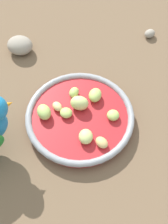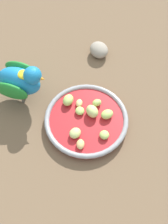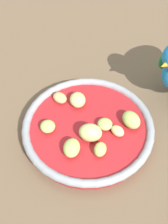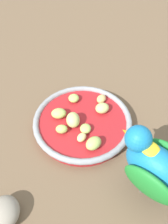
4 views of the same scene
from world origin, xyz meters
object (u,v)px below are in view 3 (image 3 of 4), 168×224
at_px(apple_piece_4, 69,148).
at_px(apple_piece_7, 131,120).
at_px(apple_piece_0, 90,133).
at_px(apple_piece_2, 118,131).
at_px(apple_piece_3, 60,98).
at_px(feeding_bowl, 88,129).
at_px(apple_piece_5, 100,149).
at_px(apple_piece_6, 78,100).
at_px(apple_piece_8, 48,126).
at_px(apple_piece_1, 105,124).

height_order(apple_piece_4, apple_piece_7, apple_piece_7).
relative_size(apple_piece_0, apple_piece_7, 1.05).
height_order(apple_piece_2, apple_piece_3, same).
bearing_deg(feeding_bowl, apple_piece_5, 114.75).
relative_size(feeding_bowl, apple_piece_0, 5.93).
bearing_deg(apple_piece_5, apple_piece_6, -65.43).
distance_m(apple_piece_5, apple_piece_6, 0.11).
xyz_separation_m(apple_piece_7, apple_piece_8, (0.14, 0.02, -0.00)).
xyz_separation_m(apple_piece_5, apple_piece_8, (0.09, -0.04, -0.00)).
bearing_deg(apple_piece_0, feeding_bowl, -76.55).
bearing_deg(apple_piece_1, apple_piece_8, 7.79).
relative_size(apple_piece_2, apple_piece_8, 0.96).
bearing_deg(apple_piece_4, apple_piece_5, -178.24).
distance_m(apple_piece_3, apple_piece_8, 0.07).
distance_m(apple_piece_4, apple_piece_5, 0.05).
relative_size(apple_piece_0, apple_piece_2, 1.56).
bearing_deg(apple_piece_4, apple_piece_8, -45.03).
bearing_deg(feeding_bowl, apple_piece_8, 9.13).
bearing_deg(apple_piece_0, apple_piece_6, -68.82).
relative_size(apple_piece_0, apple_piece_5, 1.48).
relative_size(apple_piece_0, apple_piece_4, 1.11).
height_order(apple_piece_0, apple_piece_3, apple_piece_0).
height_order(feeding_bowl, apple_piece_0, apple_piece_0).
height_order(apple_piece_4, apple_piece_8, apple_piece_4).
distance_m(apple_piece_4, apple_piece_7, 0.12).
distance_m(apple_piece_4, apple_piece_6, 0.11).
distance_m(apple_piece_0, apple_piece_1, 0.04).
bearing_deg(apple_piece_6, apple_piece_5, 114.57).
bearing_deg(apple_piece_6, apple_piece_0, 111.18).
height_order(apple_piece_7, apple_piece_8, apple_piece_7).
distance_m(apple_piece_3, apple_piece_5, 0.14).
distance_m(apple_piece_1, apple_piece_5, 0.05).
height_order(feeding_bowl, apple_piece_7, apple_piece_7).
distance_m(apple_piece_2, apple_piece_4, 0.09).
xyz_separation_m(feeding_bowl, apple_piece_1, (-0.03, -0.00, 0.01)).
distance_m(feeding_bowl, apple_piece_0, 0.03).
relative_size(apple_piece_4, apple_piece_7, 0.94).
relative_size(apple_piece_1, apple_piece_4, 0.75).
bearing_deg(apple_piece_4, apple_piece_7, -147.48).
bearing_deg(apple_piece_4, apple_piece_3, -75.08).
xyz_separation_m(apple_piece_3, apple_piece_6, (-0.03, 0.01, 0.00)).
relative_size(feeding_bowl, apple_piece_2, 9.27).
bearing_deg(apple_piece_2, feeding_bowl, -10.99).
relative_size(apple_piece_3, apple_piece_4, 0.80).
relative_size(apple_piece_2, apple_piece_7, 0.67).
bearing_deg(apple_piece_6, apple_piece_3, -8.53).
relative_size(apple_piece_5, apple_piece_8, 1.01).
relative_size(apple_piece_4, apple_piece_8, 1.34).
bearing_deg(apple_piece_1, apple_piece_2, 151.12).
height_order(feeding_bowl, apple_piece_5, apple_piece_5).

